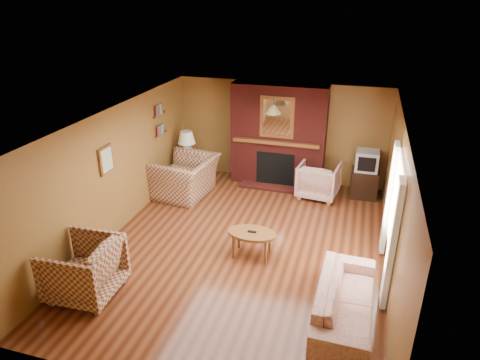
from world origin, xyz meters
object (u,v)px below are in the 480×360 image
(tv_stand, at_px, (364,183))
(plaid_loveseat, at_px, (186,177))
(crt_tv, at_px, (367,161))
(floral_armchair, at_px, (319,180))
(side_table, at_px, (188,170))
(fireplace, at_px, (278,136))
(floral_sofa, at_px, (345,300))
(plaid_armchair, at_px, (84,269))
(table_lamp, at_px, (187,144))
(coffee_table, at_px, (252,235))

(tv_stand, bearing_deg, plaid_loveseat, -166.97)
(tv_stand, distance_m, crt_tv, 0.55)
(floral_armchair, relative_size, side_table, 1.50)
(side_table, bearing_deg, floral_armchair, 0.96)
(fireplace, distance_m, floral_sofa, 4.83)
(plaid_armchair, height_order, tv_stand, plaid_armchair)
(side_table, distance_m, table_lamp, 0.68)
(plaid_loveseat, distance_m, plaid_armchair, 3.70)
(plaid_loveseat, height_order, table_lamp, table_lamp)
(floral_armchair, bearing_deg, side_table, 7.98)
(plaid_loveseat, relative_size, floral_sofa, 0.69)
(floral_sofa, xyz_separation_m, coffee_table, (-1.67, 1.13, 0.12))
(floral_armchair, bearing_deg, crt_tv, -156.56)
(table_lamp, bearing_deg, plaid_armchair, -88.06)
(table_lamp, distance_m, tv_stand, 4.22)
(plaid_armchair, bearing_deg, tv_stand, 138.02)
(tv_stand, bearing_deg, table_lamp, -177.43)
(plaid_loveseat, height_order, crt_tv, crt_tv)
(floral_armchair, relative_size, coffee_table, 1.04)
(plaid_loveseat, relative_size, side_table, 2.30)
(floral_sofa, relative_size, tv_stand, 3.08)
(tv_stand, bearing_deg, coffee_table, -123.18)
(fireplace, xyz_separation_m, floral_sofa, (1.90, -4.35, -0.89))
(floral_armchair, relative_size, tv_stand, 1.38)
(floral_armchair, distance_m, tv_stand, 1.04)
(coffee_table, xyz_separation_m, tv_stand, (1.82, 3.04, -0.09))
(plaid_loveseat, distance_m, table_lamp, 0.93)
(floral_armchair, bearing_deg, fireplace, -17.43)
(floral_sofa, bearing_deg, floral_armchair, 13.54)
(coffee_table, bearing_deg, crt_tv, 59.02)
(tv_stand, bearing_deg, floral_sofa, -94.31)
(floral_armchair, height_order, tv_stand, floral_armchair)
(coffee_table, xyz_separation_m, table_lamp, (-2.33, 2.69, 0.56))
(tv_stand, bearing_deg, crt_tv, -92.25)
(floral_sofa, xyz_separation_m, table_lamp, (-4.00, 3.82, 0.68))
(side_table, bearing_deg, plaid_loveseat, -70.74)
(plaid_loveseat, xyz_separation_m, floral_armchair, (2.91, 0.77, -0.04))
(floral_armchair, bearing_deg, plaid_armchair, 63.08)
(side_table, bearing_deg, floral_sofa, -43.66)
(crt_tv, bearing_deg, tv_stand, 90.00)
(tv_stand, bearing_deg, plaid_armchair, -132.25)
(fireplace, distance_m, coffee_table, 3.32)
(fireplace, relative_size, coffee_table, 2.80)
(fireplace, height_order, floral_sofa, fireplace)
(plaid_loveseat, relative_size, plaid_armchair, 1.35)
(plaid_loveseat, distance_m, side_table, 0.77)
(table_lamp, height_order, crt_tv, table_lamp)
(floral_armchair, relative_size, crt_tv, 1.82)
(crt_tv, bearing_deg, plaid_armchair, -130.03)
(plaid_armchair, bearing_deg, fireplace, 156.53)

